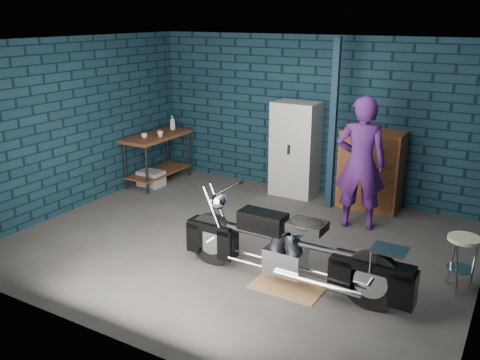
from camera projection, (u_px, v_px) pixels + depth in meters
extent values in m
plane|color=#4E4B49|center=(240.00, 243.00, 7.02)|extent=(6.00, 6.00, 0.00)
cube|color=#0E2531|center=(314.00, 117.00, 8.66)|extent=(6.00, 0.02, 2.70)
cube|color=#0E2531|center=(76.00, 125.00, 8.03)|extent=(0.02, 5.00, 2.70)
cube|color=silver|center=(240.00, 41.00, 6.18)|extent=(6.00, 5.00, 0.02)
cube|color=#112438|center=(333.00, 126.00, 7.94)|extent=(0.10, 0.10, 2.70)
cube|color=brown|center=(158.00, 159.00, 9.44)|extent=(0.60, 1.40, 0.91)
cube|color=#9A6943|center=(289.00, 285.00, 5.93)|extent=(0.83, 0.62, 0.01)
imported|color=#4D1D6D|center=(361.00, 163.00, 7.27)|extent=(0.81, 0.64, 1.95)
cube|color=gray|center=(151.00, 178.00, 9.33)|extent=(0.45, 0.32, 0.28)
cube|color=beige|center=(295.00, 149.00, 8.70)|extent=(0.76, 0.54, 1.62)
cube|color=brown|center=(371.00, 170.00, 8.12)|extent=(0.96, 0.53, 1.28)
imported|color=beige|center=(144.00, 136.00, 9.03)|extent=(0.13, 0.13, 0.09)
imported|color=beige|center=(160.00, 134.00, 9.14)|extent=(0.11, 0.11, 0.10)
imported|color=gray|center=(172.00, 123.00, 9.66)|extent=(0.12, 0.12, 0.27)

